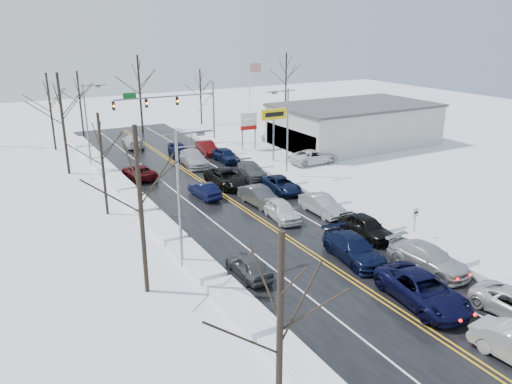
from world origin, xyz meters
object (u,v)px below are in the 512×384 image
tires_plus_sign (274,118)px  oncoming_car_0 (205,197)px  traffic_signal_mast (177,104)px  flagpole (251,93)px  dealership_building (354,124)px

tires_plus_sign → oncoming_car_0: 15.47m
traffic_signal_mast → flagpole: size_ratio=1.33×
tires_plus_sign → traffic_signal_mast: bearing=120.5°
traffic_signal_mast → oncoming_car_0: 21.44m
flagpole → oncoming_car_0: flagpole is taller
tires_plus_sign → dealership_building: bearing=8.5°
traffic_signal_mast → flagpole: (11.72, 2.01, 0.45)m
oncoming_car_0 → dealership_building: bearing=-161.8°
flagpole → tires_plus_sign: bearing=-108.4°
dealership_building → tires_plus_sign: bearing=-171.5°
traffic_signal_mast → oncoming_car_0: size_ratio=3.15×
traffic_signal_mast → oncoming_car_0: traffic_signal_mast is taller
flagpole → oncoming_car_0: bearing=-127.4°
flagpole → traffic_signal_mast: bearing=-170.3°
tires_plus_sign → dealership_building: tires_plus_sign is taller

